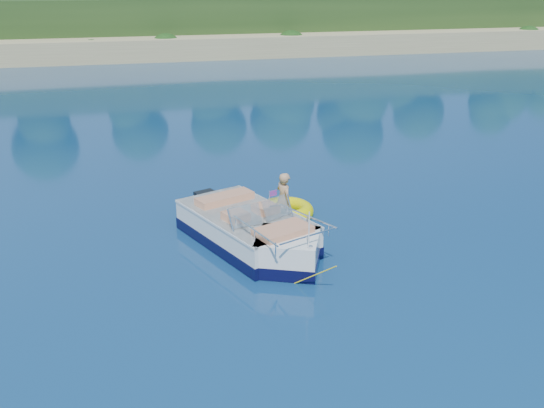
# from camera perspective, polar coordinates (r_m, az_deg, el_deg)

# --- Properties ---
(ground) EXTENTS (160.00, 160.00, 0.00)m
(ground) POSITION_cam_1_polar(r_m,az_deg,el_deg) (11.32, 8.01, -10.09)
(ground) COLOR #0A224B
(ground) RESTS_ON ground
(shoreline) EXTENTS (170.00, 59.00, 6.00)m
(shoreline) POSITION_cam_1_polar(r_m,az_deg,el_deg) (72.95, -11.73, 16.75)
(shoreline) COLOR #9D865B
(shoreline) RESTS_ON ground
(motorboat) EXTENTS (2.94, 4.79, 1.69)m
(motorboat) POSITION_cam_1_polar(r_m,az_deg,el_deg) (13.55, -1.70, -2.87)
(motorboat) COLOR silver
(motorboat) RESTS_ON ground
(tow_tube) EXTENTS (1.86, 1.86, 0.38)m
(tow_tube) POSITION_cam_1_polar(r_m,az_deg,el_deg) (15.49, 1.29, -0.65)
(tow_tube) COLOR #E4DC00
(tow_tube) RESTS_ON ground
(boy) EXTENTS (0.60, 0.88, 1.59)m
(boy) POSITION_cam_1_polar(r_m,az_deg,el_deg) (15.50, 1.00, -1.03)
(boy) COLOR tan
(boy) RESTS_ON ground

